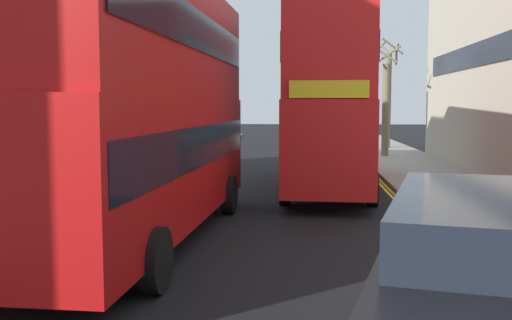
# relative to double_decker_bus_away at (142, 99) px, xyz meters

# --- Properties ---
(sidewalk_right) EXTENTS (4.00, 80.00, 0.14)m
(sidewalk_right) POSITION_rel_double_decker_bus_away_xyz_m (8.42, 4.56, -2.96)
(sidewalk_right) COLOR gray
(sidewalk_right) RESTS_ON ground
(sidewalk_left) EXTENTS (4.00, 80.00, 0.14)m
(sidewalk_left) POSITION_rel_double_decker_bus_away_xyz_m (-4.58, 4.56, -2.96)
(sidewalk_left) COLOR gray
(sidewalk_left) RESTS_ON ground
(kerb_line_outer) EXTENTS (0.10, 56.00, 0.01)m
(kerb_line_outer) POSITION_rel_double_decker_bus_away_xyz_m (6.32, 2.56, -3.03)
(kerb_line_outer) COLOR yellow
(kerb_line_outer) RESTS_ON ground
(kerb_line_inner) EXTENTS (0.10, 56.00, 0.01)m
(kerb_line_inner) POSITION_rel_double_decker_bus_away_xyz_m (6.16, 2.56, -3.03)
(kerb_line_inner) COLOR yellow
(kerb_line_inner) RESTS_ON ground
(double_decker_bus_away) EXTENTS (3.12, 10.90, 5.64)m
(double_decker_bus_away) POSITION_rel_double_decker_bus_away_xyz_m (0.00, 0.00, 0.00)
(double_decker_bus_away) COLOR #B20F0F
(double_decker_bus_away) RESTS_ON ground
(double_decker_bus_oncoming) EXTENTS (3.17, 10.91, 5.64)m
(double_decker_bus_oncoming) POSITION_rel_double_decker_bus_away_xyz_m (4.24, 8.19, 0.00)
(double_decker_bus_oncoming) COLOR red
(double_decker_bus_oncoming) RESTS_ON ground
(street_tree_mid) EXTENTS (1.93, 1.95, 7.05)m
(street_tree_mid) POSITION_rel_double_decker_bus_away_xyz_m (8.76, 26.59, 0.54)
(street_tree_mid) COLOR #6B6047
(street_tree_mid) RESTS_ON sidewalk_right
(street_tree_far) EXTENTS (1.60, 1.60, 6.03)m
(street_tree_far) POSITION_rel_double_decker_bus_away_xyz_m (7.76, 20.32, -0.10)
(street_tree_far) COLOR #6B6047
(street_tree_far) RESTS_ON sidewalk_right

